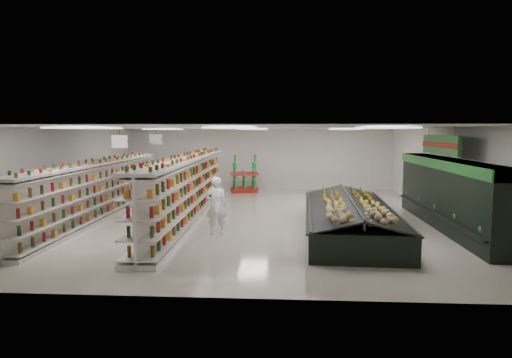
# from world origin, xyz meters

# --- Properties ---
(floor) EXTENTS (16.00, 16.00, 0.00)m
(floor) POSITION_xyz_m (0.00, 0.00, 0.00)
(floor) COLOR beige
(floor) RESTS_ON ground
(ceiling) EXTENTS (14.00, 16.00, 0.02)m
(ceiling) POSITION_xyz_m (0.00, 0.00, 3.20)
(ceiling) COLOR white
(ceiling) RESTS_ON wall_back
(wall_back) EXTENTS (14.00, 0.02, 3.20)m
(wall_back) POSITION_xyz_m (0.00, 8.00, 1.60)
(wall_back) COLOR silver
(wall_back) RESTS_ON floor
(wall_front) EXTENTS (14.00, 0.02, 3.20)m
(wall_front) POSITION_xyz_m (0.00, -8.00, 1.60)
(wall_front) COLOR silver
(wall_front) RESTS_ON floor
(wall_left) EXTENTS (0.02, 16.00, 3.20)m
(wall_left) POSITION_xyz_m (-7.00, 0.00, 1.60)
(wall_left) COLOR silver
(wall_left) RESTS_ON floor
(wall_right) EXTENTS (0.02, 16.00, 3.20)m
(wall_right) POSITION_xyz_m (7.00, 0.00, 1.60)
(wall_right) COLOR silver
(wall_right) RESTS_ON floor
(produce_wall_case) EXTENTS (0.93, 8.00, 2.20)m
(produce_wall_case) POSITION_xyz_m (6.53, -1.50, 1.24)
(produce_wall_case) COLOR black
(produce_wall_case) RESTS_ON floor
(aisle_sign_near) EXTENTS (0.52, 0.06, 0.75)m
(aisle_sign_near) POSITION_xyz_m (-3.80, -2.00, 2.75)
(aisle_sign_near) COLOR white
(aisle_sign_near) RESTS_ON ceiling
(aisle_sign_far) EXTENTS (0.52, 0.06, 0.75)m
(aisle_sign_far) POSITION_xyz_m (-3.80, 2.00, 2.75)
(aisle_sign_far) COLOR white
(aisle_sign_far) RESTS_ON ceiling
(hortifruti_banner) EXTENTS (0.12, 3.20, 0.95)m
(hortifruti_banner) POSITION_xyz_m (6.25, -1.50, 2.65)
(hortifruti_banner) COLOR #217D29
(hortifruti_banner) RESTS_ON ceiling
(gondola_left) EXTENTS (1.06, 11.49, 1.99)m
(gondola_left) POSITION_xyz_m (-5.21, -0.54, 0.91)
(gondola_left) COLOR silver
(gondola_left) RESTS_ON floor
(gondola_center) EXTENTS (1.22, 12.47, 2.16)m
(gondola_center) POSITION_xyz_m (-2.01, -0.30, 0.99)
(gondola_center) COLOR silver
(gondola_center) RESTS_ON floor
(produce_island) EXTENTS (2.97, 7.40, 1.09)m
(produce_island) POSITION_xyz_m (3.38, -2.25, 0.50)
(produce_island) COLOR black
(produce_island) RESTS_ON floor
(soda_endcap) EXTENTS (1.52, 1.19, 1.75)m
(soda_endcap) POSITION_xyz_m (-0.65, 6.79, 0.85)
(soda_endcap) COLOR #A41B12
(soda_endcap) RESTS_ON floor
(shopper_main) EXTENTS (0.68, 0.49, 1.74)m
(shopper_main) POSITION_xyz_m (-0.63, -2.82, 0.87)
(shopper_main) COLOR white
(shopper_main) RESTS_ON floor
(shopper_background) EXTENTS (0.77, 0.99, 1.80)m
(shopper_background) POSITION_xyz_m (-3.95, 3.43, 0.90)
(shopper_background) COLOR tan
(shopper_background) RESTS_ON floor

